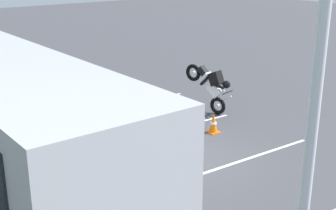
{
  "coord_description": "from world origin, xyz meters",
  "views": [
    {
      "loc": [
        -8.77,
        6.93,
        5.16
      ],
      "look_at": [
        1.17,
        -0.5,
        1.1
      ],
      "focal_mm": 48.95,
      "sensor_mm": 36.0,
      "label": 1
    }
  ],
  "objects_px": {
    "stunt_motorcycle": "(211,84)",
    "traffic_cone": "(213,123)",
    "parked_motorcycle_silver": "(99,173)",
    "spectator_left": "(102,129)",
    "spectator_centre": "(87,117)",
    "spectator_far_left": "(125,147)"
  },
  "relations": [
    {
      "from": "spectator_far_left",
      "to": "stunt_motorcycle",
      "type": "bearing_deg",
      "value": -61.56
    },
    {
      "from": "stunt_motorcycle",
      "to": "traffic_cone",
      "type": "bearing_deg",
      "value": 140.99
    },
    {
      "from": "spectator_left",
      "to": "spectator_far_left",
      "type": "bearing_deg",
      "value": 175.71
    },
    {
      "from": "parked_motorcycle_silver",
      "to": "traffic_cone",
      "type": "bearing_deg",
      "value": -75.44
    },
    {
      "from": "spectator_centre",
      "to": "traffic_cone",
      "type": "relative_size",
      "value": 2.7
    },
    {
      "from": "parked_motorcycle_silver",
      "to": "stunt_motorcycle",
      "type": "relative_size",
      "value": 1.02
    },
    {
      "from": "stunt_motorcycle",
      "to": "spectator_centre",
      "type": "bearing_deg",
      "value": 95.66
    },
    {
      "from": "spectator_centre",
      "to": "traffic_cone",
      "type": "height_order",
      "value": "spectator_centre"
    },
    {
      "from": "spectator_far_left",
      "to": "stunt_motorcycle",
      "type": "xyz_separation_m",
      "value": [
        2.77,
        -5.12,
        0.03
      ]
    },
    {
      "from": "spectator_left",
      "to": "parked_motorcycle_silver",
      "type": "bearing_deg",
      "value": 147.18
    },
    {
      "from": "spectator_far_left",
      "to": "spectator_left",
      "type": "bearing_deg",
      "value": -4.29
    },
    {
      "from": "stunt_motorcycle",
      "to": "parked_motorcycle_silver",
      "type": "bearing_deg",
      "value": 114.8
    },
    {
      "from": "spectator_far_left",
      "to": "spectator_left",
      "type": "xyz_separation_m",
      "value": [
        1.28,
        -0.1,
        0.01
      ]
    },
    {
      "from": "parked_motorcycle_silver",
      "to": "spectator_left",
      "type": "bearing_deg",
      "value": -32.82
    },
    {
      "from": "spectator_far_left",
      "to": "parked_motorcycle_silver",
      "type": "height_order",
      "value": "spectator_far_left"
    },
    {
      "from": "spectator_centre",
      "to": "parked_motorcycle_silver",
      "type": "bearing_deg",
      "value": 158.68
    },
    {
      "from": "spectator_far_left",
      "to": "stunt_motorcycle",
      "type": "distance_m",
      "value": 5.82
    },
    {
      "from": "spectator_far_left",
      "to": "stunt_motorcycle",
      "type": "relative_size",
      "value": 0.84
    },
    {
      "from": "spectator_left",
      "to": "parked_motorcycle_silver",
      "type": "distance_m",
      "value": 1.5
    },
    {
      "from": "spectator_centre",
      "to": "stunt_motorcycle",
      "type": "bearing_deg",
      "value": -84.34
    },
    {
      "from": "spectator_far_left",
      "to": "spectator_centre",
      "type": "bearing_deg",
      "value": -4.59
    },
    {
      "from": "spectator_centre",
      "to": "traffic_cone",
      "type": "xyz_separation_m",
      "value": [
        -0.99,
        -3.73,
        -0.71
      ]
    }
  ]
}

